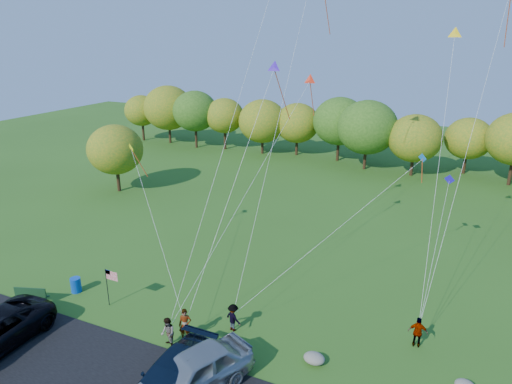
# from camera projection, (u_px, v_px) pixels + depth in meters

# --- Properties ---
(ground) EXTENTS (140.00, 140.00, 0.00)m
(ground) POSITION_uv_depth(u_px,v_px,m) (220.00, 352.00, 23.46)
(ground) COLOR #2F5B1A
(ground) RESTS_ON ground
(treeline) EXTENTS (75.99, 28.13, 8.49)m
(treeline) POSITION_uv_depth(u_px,v_px,m) (367.00, 131.00, 53.17)
(treeline) COLOR #3B2715
(treeline) RESTS_ON ground
(minivan_navy) EXTENTS (2.30, 5.60, 1.62)m
(minivan_navy) POSITION_uv_depth(u_px,v_px,m) (170.00, 377.00, 20.48)
(minivan_navy) COLOR black
(minivan_navy) RESTS_ON asphalt_lane
(minivan_silver) EXTENTS (4.54, 6.25, 1.98)m
(minivan_silver) POSITION_uv_depth(u_px,v_px,m) (194.00, 372.00, 20.56)
(minivan_silver) COLOR #A0A4AA
(minivan_silver) RESTS_ON asphalt_lane
(flyer_a) EXTENTS (0.80, 0.69, 1.87)m
(flyer_a) POSITION_uv_depth(u_px,v_px,m) (185.00, 325.00, 24.06)
(flyer_a) COLOR #4C4C59
(flyer_a) RESTS_ON ground
(flyer_b) EXTENTS (1.06, 1.04, 1.72)m
(flyer_b) POSITION_uv_depth(u_px,v_px,m) (168.00, 333.00, 23.53)
(flyer_b) COLOR #4C4C59
(flyer_b) RESTS_ON ground
(flyer_c) EXTENTS (1.17, 0.90, 1.59)m
(flyer_c) POSITION_uv_depth(u_px,v_px,m) (233.00, 318.00, 24.94)
(flyer_c) COLOR #4C4C59
(flyer_c) RESTS_ON ground
(flyer_d) EXTENTS (1.03, 0.50, 1.71)m
(flyer_d) POSITION_uv_depth(u_px,v_px,m) (418.00, 332.00, 23.62)
(flyer_d) COLOR #4C4C59
(flyer_d) RESTS_ON ground
(park_bench) EXTENTS (1.91, 0.93, 1.09)m
(park_bench) POSITION_uv_depth(u_px,v_px,m) (32.00, 295.00, 27.52)
(park_bench) COLOR #153C1D
(park_bench) RESTS_ON ground
(trash_barrel) EXTENTS (0.64, 0.64, 0.96)m
(trash_barrel) POSITION_uv_depth(u_px,v_px,m) (76.00, 285.00, 28.79)
(trash_barrel) COLOR #0C42B5
(trash_barrel) RESTS_ON ground
(flag_assembly) EXTENTS (0.90, 0.58, 2.43)m
(flag_assembly) POSITION_uv_depth(u_px,v_px,m) (110.00, 279.00, 26.83)
(flag_assembly) COLOR black
(flag_assembly) RESTS_ON ground
(boulder_near) EXTENTS (1.09, 0.85, 0.54)m
(boulder_near) POSITION_uv_depth(u_px,v_px,m) (314.00, 358.00, 22.58)
(boulder_near) COLOR gray
(boulder_near) RESTS_ON ground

